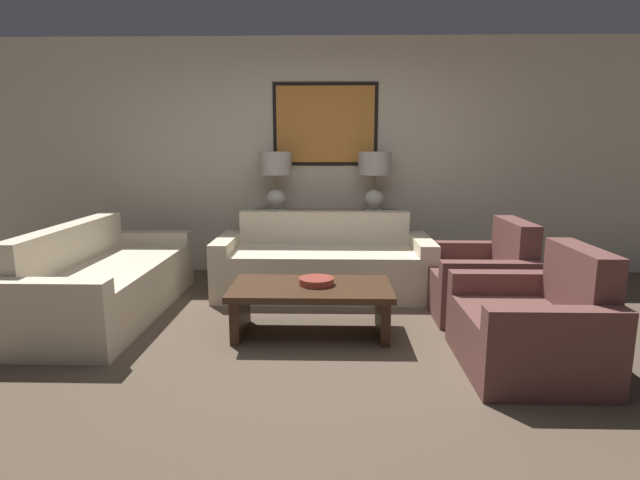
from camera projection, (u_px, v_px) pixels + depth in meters
The scene contains 11 objects.
ground_plane at pixel (320, 358), 3.49m from camera, with size 20.00×20.00×0.00m, color brown.
back_wall at pixel (325, 157), 5.73m from camera, with size 8.29×0.12×2.65m.
console_table at pixel (325, 244), 5.64m from camera, with size 1.65×0.39×0.74m.
table_lamp_left at pixel (276, 173), 5.51m from camera, with size 0.36×0.36×0.66m.
table_lamp_right at pixel (375, 173), 5.48m from camera, with size 0.36×0.36×0.66m.
couch_by_back_wall at pixel (324, 265), 5.01m from camera, with size 2.12×0.86×0.79m.
couch_by_side at pixel (106, 283), 4.36m from camera, with size 0.86×2.12×0.79m.
coffee_table at pixel (311, 298), 3.89m from camera, with size 1.25×0.67×0.39m.
decorative_bowl at pixel (316, 281), 3.89m from camera, with size 0.27×0.27×0.05m.
armchair_near_back_wall at pixel (481, 281), 4.43m from camera, with size 0.82×0.98×0.82m.
armchair_near_camera at pixel (532, 328), 3.28m from camera, with size 0.82×0.98×0.82m.
Camera 1 is at (0.08, -3.27, 1.46)m, focal length 28.00 mm.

